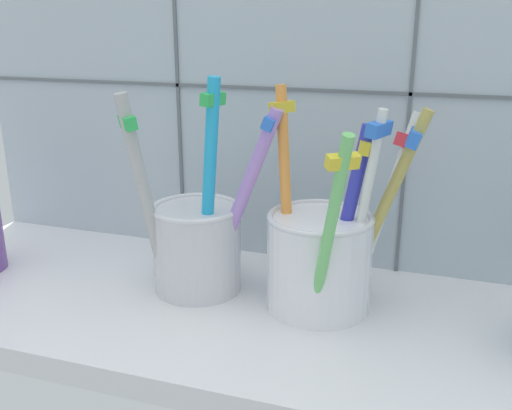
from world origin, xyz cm
name	(u,v)px	position (x,y,z in cm)	size (l,w,h in cm)	color
counter_slab	(248,319)	(0.00, 0.00, 1.00)	(64.00, 22.00, 2.00)	silver
tile_wall_back	(291,37)	(0.00, 12.00, 22.50)	(64.00, 2.20, 45.00)	#B2C1CC
toothbrush_cup_left	(197,240)	(-5.12, 1.97, 6.50)	(12.30, 8.46, 18.12)	silver
toothbrush_cup_right	(323,253)	(5.50, 2.12, 6.63)	(11.94, 11.93, 17.48)	white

